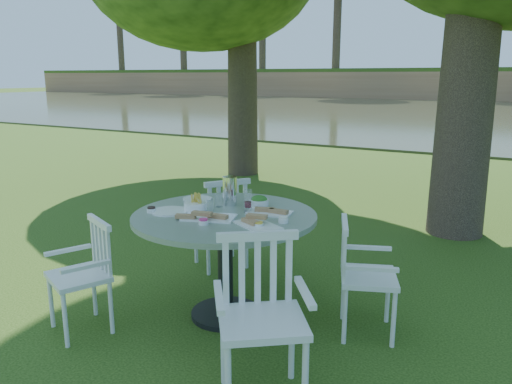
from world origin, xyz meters
TOP-DOWN VIEW (x-y plane):
  - ground at (0.00, 0.00)m, footprint 140.00×140.00m
  - table at (0.17, -0.59)m, footprint 1.42×1.42m
  - chair_ne at (1.15, -0.32)m, footprint 0.54×0.55m
  - chair_nw at (-0.40, 0.26)m, footprint 0.62×0.63m
  - chair_sw at (-0.63, -1.25)m, footprint 0.55×0.54m
  - chair_se at (0.88, -1.30)m, footprint 0.67×0.67m
  - tableware at (0.10, -0.51)m, footprint 1.16×0.77m
  - river at (0.00, 23.00)m, footprint 100.00×28.00m

SIDE VIEW (x-z plane):
  - ground at x=0.00m, z-range 0.00..0.00m
  - river at x=0.00m, z-range -0.06..0.06m
  - chair_sw at x=-0.63m, z-range 0.07..0.92m
  - chair_ne at x=1.15m, z-range 0.08..0.94m
  - chair_nw at x=-0.40m, z-range 0.08..1.00m
  - chair_se at x=0.88m, z-range 0.09..1.07m
  - table at x=0.17m, z-range 0.27..1.12m
  - tableware at x=0.10m, z-range 0.79..1.02m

